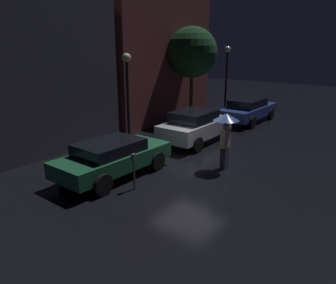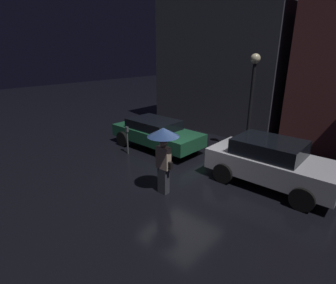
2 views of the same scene
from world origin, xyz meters
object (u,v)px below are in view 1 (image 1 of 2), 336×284
at_px(parked_car_blue, 248,109).
at_px(parked_car_silver, 195,126).
at_px(street_lamp_near, 127,83).
at_px(parking_meter, 134,168).
at_px(street_lamp_far, 227,68).
at_px(parked_car_green, 113,157).
at_px(pedestrian_with_umbrella, 226,127).

bearing_deg(parked_car_blue, parked_car_silver, 179.04).
bearing_deg(parked_car_silver, street_lamp_near, 129.15).
relative_size(parked_car_blue, parking_meter, 3.83).
relative_size(parked_car_silver, street_lamp_far, 0.91).
height_order(parked_car_green, parked_car_blue, parked_car_blue).
relative_size(parked_car_green, parking_meter, 3.61).
height_order(parked_car_green, street_lamp_near, street_lamp_near).
distance_m(parked_car_silver, parking_meter, 5.80).
height_order(street_lamp_near, street_lamp_far, street_lamp_far).
height_order(parked_car_silver, parked_car_blue, parked_car_silver).
distance_m(parked_car_green, parked_car_silver, 5.26).
relative_size(parked_car_blue, street_lamp_near, 1.12).
xyz_separation_m(parked_car_silver, street_lamp_far, (7.64, 2.40, 2.16)).
bearing_deg(street_lamp_near, parked_car_green, -144.43).
bearing_deg(street_lamp_near, parked_car_blue, -19.15).
bearing_deg(street_lamp_far, street_lamp_near, 179.90).
height_order(parked_car_silver, street_lamp_near, street_lamp_near).
bearing_deg(pedestrian_with_umbrella, parking_meter, -23.19).
xyz_separation_m(pedestrian_with_umbrella, street_lamp_near, (0.27, 5.16, 1.23)).
bearing_deg(parked_car_silver, parking_meter, -166.96).
relative_size(street_lamp_near, street_lamp_far, 0.94).
height_order(parked_car_blue, street_lamp_far, street_lamp_far).
bearing_deg(street_lamp_far, pedestrian_with_umbrella, -152.52).
relative_size(parked_car_silver, pedestrian_with_umbrella, 1.89).
xyz_separation_m(parked_car_green, pedestrian_with_umbrella, (3.02, -2.80, 0.88)).
distance_m(pedestrian_with_umbrella, parking_meter, 3.80).
relative_size(parked_car_green, parked_car_silver, 1.09).
bearing_deg(street_lamp_far, parking_meter, -164.43).
bearing_deg(street_lamp_near, parking_meter, -134.73).
bearing_deg(parked_car_blue, street_lamp_far, 53.13).
xyz_separation_m(parked_car_blue, street_lamp_near, (-7.57, 2.63, 2.08)).
bearing_deg(parked_car_green, parked_car_blue, -0.12).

